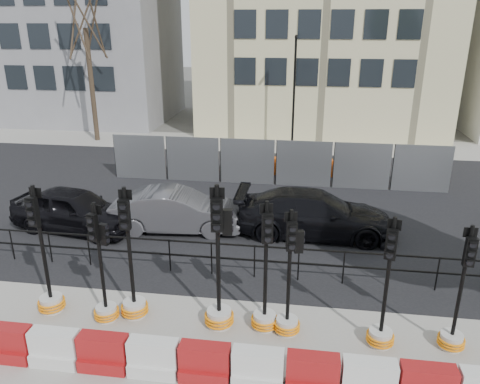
% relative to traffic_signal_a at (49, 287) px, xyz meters
% --- Properties ---
extents(ground, '(120.00, 120.00, 0.00)m').
position_rel_traffic_signal_a_xyz_m(ground, '(4.75, 1.07, -0.68)').
color(ground, '#51514C').
rests_on(ground, ground).
extents(road, '(40.00, 14.00, 0.03)m').
position_rel_traffic_signal_a_xyz_m(road, '(4.75, 8.07, -0.66)').
color(road, black).
rests_on(road, ground).
extents(sidewalk_far, '(40.00, 4.00, 0.02)m').
position_rel_traffic_signal_a_xyz_m(sidewalk_far, '(4.75, 17.07, -0.67)').
color(sidewalk_far, gray).
rests_on(sidewalk_far, ground).
extents(building_grey, '(11.00, 9.06, 14.00)m').
position_rel_traffic_signal_a_xyz_m(building_grey, '(-9.25, 23.06, 6.32)').
color(building_grey, gray).
rests_on(building_grey, ground).
extents(kerb_railing, '(18.00, 0.04, 1.00)m').
position_rel_traffic_signal_a_xyz_m(kerb_railing, '(4.75, 2.27, 0.01)').
color(kerb_railing, black).
rests_on(kerb_railing, ground).
extents(heras_fencing, '(14.33, 1.72, 2.00)m').
position_rel_traffic_signal_a_xyz_m(heras_fencing, '(4.26, 10.78, 0.04)').
color(heras_fencing, gray).
rests_on(heras_fencing, ground).
extents(lamp_post_far, '(0.12, 0.56, 6.00)m').
position_rel_traffic_signal_a_xyz_m(lamp_post_far, '(5.25, 16.05, 2.54)').
color(lamp_post_far, black).
rests_on(lamp_post_far, ground).
extents(tree_bare_far, '(2.00, 2.00, 9.00)m').
position_rel_traffic_signal_a_xyz_m(tree_bare_far, '(-6.25, 16.57, 5.98)').
color(tree_bare_far, '#473828').
rests_on(tree_bare_far, ground).
extents(barrier_row, '(14.65, 0.50, 0.80)m').
position_rel_traffic_signal_a_xyz_m(barrier_row, '(4.75, -1.73, -0.31)').
color(barrier_row, '#AB1F0D').
rests_on(barrier_row, ground).
extents(traffic_signal_a, '(0.65, 0.65, 3.29)m').
position_rel_traffic_signal_a_xyz_m(traffic_signal_a, '(0.00, 0.00, 0.00)').
color(traffic_signal_a, silver).
rests_on(traffic_signal_a, ground).
extents(traffic_signal_b, '(0.59, 0.59, 3.01)m').
position_rel_traffic_signal_a_xyz_m(traffic_signal_b, '(1.49, -0.15, 0.04)').
color(traffic_signal_b, silver).
rests_on(traffic_signal_b, ground).
extents(traffic_signal_c, '(0.65, 0.65, 3.31)m').
position_rel_traffic_signal_a_xyz_m(traffic_signal_c, '(2.09, 0.10, 0.01)').
color(traffic_signal_c, silver).
rests_on(traffic_signal_c, ground).
extents(traffic_signal_d, '(0.69, 0.69, 3.51)m').
position_rel_traffic_signal_a_xyz_m(traffic_signal_d, '(4.20, -0.00, 0.16)').
color(traffic_signal_d, silver).
rests_on(traffic_signal_d, ground).
extents(traffic_signal_e, '(0.62, 0.62, 3.17)m').
position_rel_traffic_signal_a_xyz_m(traffic_signal_e, '(5.24, 0.06, -0.02)').
color(traffic_signal_e, silver).
rests_on(traffic_signal_e, ground).
extents(traffic_signal_f, '(0.60, 0.60, 3.05)m').
position_rel_traffic_signal_a_xyz_m(traffic_signal_f, '(5.78, -0.03, 0.05)').
color(traffic_signal_f, silver).
rests_on(traffic_signal_f, ground).
extents(traffic_signal_g, '(0.61, 0.61, 3.07)m').
position_rel_traffic_signal_a_xyz_m(traffic_signal_g, '(7.81, -0.18, -0.04)').
color(traffic_signal_g, silver).
rests_on(traffic_signal_g, ground).
extents(traffic_signal_h, '(0.58, 0.58, 2.93)m').
position_rel_traffic_signal_a_xyz_m(traffic_signal_h, '(9.33, -0.06, -0.07)').
color(traffic_signal_h, silver).
rests_on(traffic_signal_h, ground).
extents(car_a, '(3.11, 4.87, 1.47)m').
position_rel_traffic_signal_a_xyz_m(car_a, '(-1.60, 4.55, 0.06)').
color(car_a, black).
rests_on(car_a, ground).
extents(car_b, '(2.30, 4.61, 1.43)m').
position_rel_traffic_signal_a_xyz_m(car_b, '(1.81, 5.02, 0.04)').
color(car_b, '#46464B').
rests_on(car_b, ground).
extents(car_c, '(2.15, 5.17, 1.49)m').
position_rel_traffic_signal_a_xyz_m(car_c, '(6.38, 5.33, 0.07)').
color(car_c, black).
rests_on(car_c, ground).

